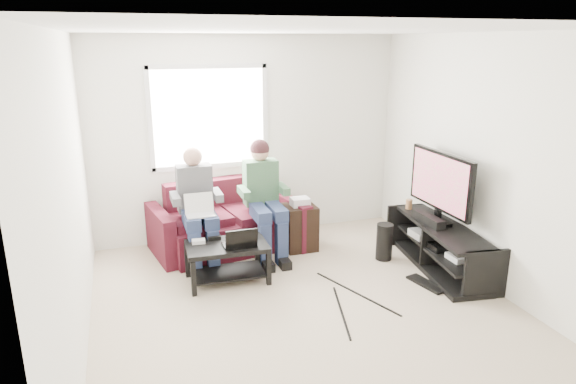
{
  "coord_description": "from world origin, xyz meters",
  "views": [
    {
      "loc": [
        -1.59,
        -4.13,
        2.51
      ],
      "look_at": [
        -0.01,
        0.6,
        1.04
      ],
      "focal_mm": 32.0,
      "sensor_mm": 36.0,
      "label": 1
    }
  ],
  "objects_px": {
    "tv": "(440,183)",
    "end_table": "(300,226)",
    "sofa": "(227,225)",
    "subwoofer": "(384,242)",
    "tv_stand": "(440,249)",
    "coffee_table": "(227,254)"
  },
  "relations": [
    {
      "from": "tv",
      "to": "end_table",
      "type": "distance_m",
      "value": 1.77
    },
    {
      "from": "sofa",
      "to": "subwoofer",
      "type": "height_order",
      "value": "sofa"
    },
    {
      "from": "sofa",
      "to": "subwoofer",
      "type": "bearing_deg",
      "value": -28.52
    },
    {
      "from": "tv",
      "to": "sofa",
      "type": "bearing_deg",
      "value": 149.91
    },
    {
      "from": "sofa",
      "to": "tv_stand",
      "type": "height_order",
      "value": "sofa"
    },
    {
      "from": "subwoofer",
      "to": "sofa",
      "type": "bearing_deg",
      "value": 151.48
    },
    {
      "from": "sofa",
      "to": "tv_stand",
      "type": "distance_m",
      "value": 2.57
    },
    {
      "from": "subwoofer",
      "to": "tv",
      "type": "bearing_deg",
      "value": -35.37
    },
    {
      "from": "tv",
      "to": "end_table",
      "type": "height_order",
      "value": "tv"
    },
    {
      "from": "tv_stand",
      "to": "tv",
      "type": "xyz_separation_m",
      "value": [
        -0.0,
        0.1,
        0.75
      ]
    },
    {
      "from": "coffee_table",
      "to": "end_table",
      "type": "distance_m",
      "value": 1.21
    },
    {
      "from": "end_table",
      "to": "coffee_table",
      "type": "bearing_deg",
      "value": -150.0
    },
    {
      "from": "subwoofer",
      "to": "end_table",
      "type": "xyz_separation_m",
      "value": [
        -0.84,
        0.63,
        0.08
      ]
    },
    {
      "from": "subwoofer",
      "to": "end_table",
      "type": "distance_m",
      "value": 1.05
    },
    {
      "from": "coffee_table",
      "to": "tv",
      "type": "height_order",
      "value": "tv"
    },
    {
      "from": "tv_stand",
      "to": "tv",
      "type": "relative_size",
      "value": 1.5
    },
    {
      "from": "tv",
      "to": "tv_stand",
      "type": "bearing_deg",
      "value": -88.53
    },
    {
      "from": "coffee_table",
      "to": "tv_stand",
      "type": "bearing_deg",
      "value": -10.89
    },
    {
      "from": "sofa",
      "to": "end_table",
      "type": "xyz_separation_m",
      "value": [
        0.86,
        -0.3,
        -0.01
      ]
    },
    {
      "from": "tv_stand",
      "to": "tv",
      "type": "bearing_deg",
      "value": 91.47
    },
    {
      "from": "tv",
      "to": "subwoofer",
      "type": "xyz_separation_m",
      "value": [
        -0.47,
        0.34,
        -0.77
      ]
    },
    {
      "from": "coffee_table",
      "to": "tv",
      "type": "xyz_separation_m",
      "value": [
        2.37,
        -0.36,
        0.67
      ]
    }
  ]
}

